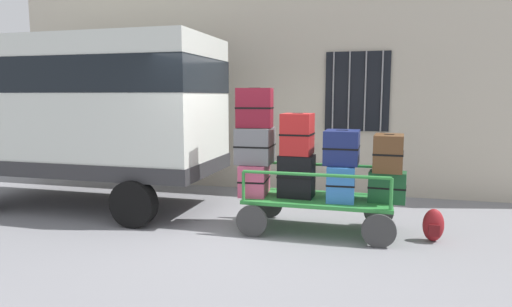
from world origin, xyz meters
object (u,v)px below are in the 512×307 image
(suitcase_left_middle, at_px, (255,146))
(suitcase_center_middle, at_px, (342,147))
(luggage_cart, at_px, (318,205))
(backpack, at_px, (433,225))
(suitcase_midleft_bottom, at_px, (296,176))
(suitcase_midleft_middle, at_px, (297,134))
(suitcase_center_bottom, at_px, (341,181))
(suitcase_left_bottom, at_px, (254,179))
(suitcase_left_top, at_px, (255,108))
(suitcase_midright_bottom, at_px, (387,187))
(suitcase_midright_middle, at_px, (389,153))
(van, at_px, (85,105))

(suitcase_left_middle, height_order, suitcase_center_middle, suitcase_left_middle)
(luggage_cart, height_order, suitcase_left_middle, suitcase_left_middle)
(suitcase_left_middle, bearing_deg, backpack, -1.73)
(suitcase_midleft_bottom, height_order, suitcase_midleft_middle, suitcase_midleft_middle)
(suitcase_midleft_middle, distance_m, suitcase_center_bottom, 0.90)
(suitcase_left_middle, bearing_deg, suitcase_left_bottom, -90.00)
(suitcase_left_top, relative_size, backpack, 1.30)
(suitcase_left_bottom, bearing_deg, luggage_cart, 1.10)
(suitcase_left_middle, relative_size, suitcase_midleft_middle, 0.94)
(suitcase_midright_bottom, height_order, suitcase_midright_middle, suitcase_midright_middle)
(suitcase_midleft_bottom, bearing_deg, suitcase_midleft_middle, 90.00)
(luggage_cart, bearing_deg, suitcase_midright_middle, 0.61)
(suitcase_left_middle, relative_size, suitcase_center_bottom, 0.72)
(suitcase_left_top, xyz_separation_m, backpack, (2.47, -0.05, -1.53))
(suitcase_left_middle, height_order, suitcase_midleft_bottom, suitcase_left_middle)
(suitcase_left_bottom, relative_size, backpack, 1.51)
(luggage_cart, relative_size, suitcase_left_top, 3.71)
(van, distance_m, suitcase_left_top, 3.19)
(suitcase_left_middle, height_order, suitcase_midleft_middle, suitcase_midleft_middle)
(suitcase_midleft_bottom, bearing_deg, suitcase_center_middle, 4.63)
(suitcase_midleft_bottom, xyz_separation_m, suitcase_midright_bottom, (1.25, 0.01, -0.09))
(luggage_cart, height_order, suitcase_left_top, suitcase_left_top)
(suitcase_midleft_bottom, height_order, backpack, suitcase_midleft_bottom)
(suitcase_left_bottom, height_order, suitcase_left_middle, suitcase_left_middle)
(van, height_order, suitcase_left_middle, van)
(suitcase_midleft_bottom, bearing_deg, suitcase_left_middle, 176.46)
(suitcase_midright_middle, bearing_deg, suitcase_left_middle, 179.79)
(suitcase_midright_bottom, distance_m, suitcase_midright_middle, 0.46)
(luggage_cart, relative_size, suitcase_center_bottom, 2.76)
(van, height_order, luggage_cart, van)
(suitcase_midright_middle, bearing_deg, suitcase_center_middle, 178.28)
(suitcase_left_middle, distance_m, suitcase_midright_middle, 1.87)
(luggage_cart, xyz_separation_m, suitcase_midleft_bottom, (-0.31, -0.02, 0.40))
(van, relative_size, suitcase_left_middle, 8.35)
(suitcase_left_top, relative_size, suitcase_center_middle, 1.04)
(van, relative_size, suitcase_midleft_bottom, 7.57)
(van, xyz_separation_m, suitcase_center_middle, (4.41, -0.41, -0.54))
(backpack, bearing_deg, suitcase_left_middle, 178.27)
(backpack, bearing_deg, suitcase_midright_middle, 173.59)
(van, bearing_deg, suitcase_left_bottom, -8.29)
(suitcase_midleft_middle, xyz_separation_m, suitcase_center_middle, (0.62, 0.02, -0.17))
(luggage_cart, distance_m, suitcase_left_middle, 1.24)
(suitcase_left_middle, bearing_deg, suitcase_center_bottom, 1.02)
(suitcase_midleft_middle, distance_m, suitcase_center_middle, 0.65)
(suitcase_midleft_bottom, relative_size, suitcase_center_middle, 1.11)
(suitcase_midleft_middle, height_order, backpack, suitcase_midleft_middle)
(suitcase_midleft_bottom, xyz_separation_m, suitcase_midleft_middle, (0.00, 0.03, 0.60))
(suitcase_midleft_middle, distance_m, suitcase_midright_bottom, 1.42)
(suitcase_left_top, bearing_deg, luggage_cart, 0.23)
(suitcase_midright_middle, relative_size, backpack, 1.30)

